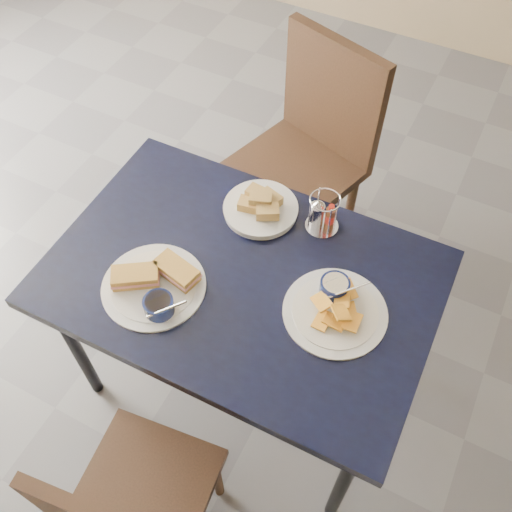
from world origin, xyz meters
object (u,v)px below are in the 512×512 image
at_px(dining_table, 242,287).
at_px(sandwich_plate, 156,284).
at_px(bread_basket, 261,207).
at_px(chair_far, 305,140).
at_px(chair_near, 128,504).
at_px(condiment_caddy, 322,215).
at_px(plantain_plate, 335,305).

relative_size(dining_table, sandwich_plate, 3.72).
bearing_deg(bread_basket, chair_far, 97.82).
relative_size(chair_near, sandwich_plate, 2.53).
distance_m(sandwich_plate, bread_basket, 0.44).
distance_m(dining_table, sandwich_plate, 0.28).
height_order(sandwich_plate, bread_basket, sandwich_plate).
xyz_separation_m(dining_table, sandwich_plate, (-0.21, -0.16, 0.09)).
xyz_separation_m(sandwich_plate, condiment_caddy, (0.35, 0.45, 0.03)).
distance_m(chair_far, plantain_plate, 0.94).
bearing_deg(dining_table, chair_far, 99.71).
relative_size(chair_far, sandwich_plate, 3.10).
height_order(chair_far, sandwich_plate, chair_far).
bearing_deg(chair_near, condiment_caddy, 81.28).
distance_m(dining_table, plantain_plate, 0.31).
distance_m(dining_table, condiment_caddy, 0.35).
bearing_deg(dining_table, bread_basket, 103.80).
xyz_separation_m(sandwich_plate, plantain_plate, (0.51, 0.18, -0.01)).
relative_size(sandwich_plate, condiment_caddy, 2.38).
height_order(chair_near, sandwich_plate, sandwich_plate).
height_order(chair_near, condiment_caddy, condiment_caddy).
height_order(chair_near, bread_basket, bread_basket).
relative_size(chair_far, bread_basket, 4.06).
bearing_deg(bread_basket, plantain_plate, -32.75).
relative_size(chair_near, condiment_caddy, 6.03).
relative_size(plantain_plate, condiment_caddy, 2.29).
bearing_deg(sandwich_plate, chair_far, 86.14).
distance_m(dining_table, chair_far, 0.85).
bearing_deg(plantain_plate, sandwich_plate, -160.20).
bearing_deg(dining_table, sandwich_plate, -142.28).
xyz_separation_m(chair_near, chair_far, (-0.13, 1.51, 0.11)).
bearing_deg(chair_near, plantain_plate, 66.16).
height_order(chair_far, plantain_plate, chair_far).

